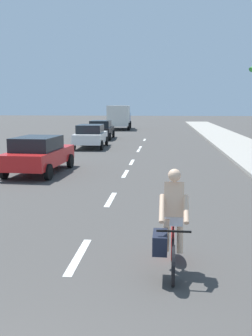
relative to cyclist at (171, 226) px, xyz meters
The scene contains 14 objects.
ground_plane 15.96m from the cyclist, 96.28° to the left, with size 160.00×160.00×0.00m, color #423F3D.
sidewalk_strip 18.60m from the cyclist, 73.82° to the left, with size 3.60×80.00×0.14m, color #9E998E.
lane_stripe_1 2.00m from the cyclist, 163.45° to the left, with size 0.16×1.80×0.01m, color white.
lane_stripe_2 5.35m from the cyclist, 109.24° to the left, with size 0.16×1.80×0.01m, color white.
lane_stripe_3 9.65m from the cyclist, 100.44° to the left, with size 0.16×1.80×0.01m, color white.
lane_stripe_4 12.88m from the cyclist, 97.79° to the left, with size 0.16×1.80×0.01m, color white.
lane_stripe_5 18.01m from the cyclist, 95.56° to the left, with size 0.16×1.80×0.01m, color white.
lane_stripe_6 19.51m from the cyclist, 95.13° to the left, with size 0.16×1.80×0.01m, color white.
lane_stripe_7 25.38m from the cyclist, 93.94° to the left, with size 0.16×1.80×0.01m, color white.
cyclist is the anchor object (origin of this frame).
parked_car_red 10.72m from the cyclist, 120.35° to the left, with size 2.16×4.42×1.57m.
parked_car_white 19.76m from the cyclist, 104.90° to the left, with size 2.13×4.38×1.57m.
parked_car_black 26.38m from the cyclist, 102.01° to the left, with size 2.13×4.42×1.57m.
delivery_truck 39.05m from the cyclist, 98.01° to the left, with size 2.90×6.34×2.80m.
Camera 1 is at (1.60, -2.16, 2.89)m, focal length 40.67 mm.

